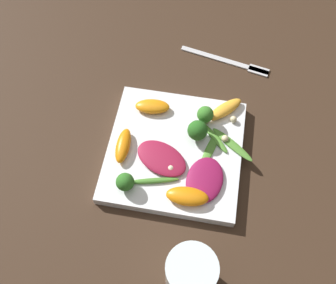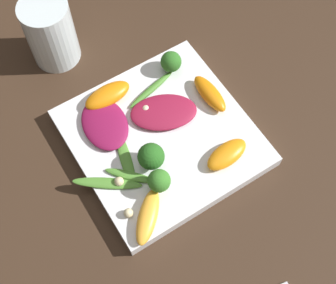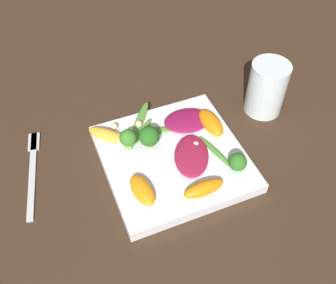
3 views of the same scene
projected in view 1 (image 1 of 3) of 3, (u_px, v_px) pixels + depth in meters
name	position (u px, v px, depth m)	size (l,w,h in m)	color
ground_plane	(174.00, 154.00, 0.74)	(2.40, 2.40, 0.00)	#382619
plate	(175.00, 151.00, 0.73)	(0.25, 0.25, 0.02)	white
drinking_glass	(190.00, 275.00, 0.58)	(0.07, 0.07, 0.11)	silver
fork	(234.00, 63.00, 0.84)	(0.20, 0.06, 0.01)	silver
radicchio_leaf_0	(205.00, 180.00, 0.69)	(0.07, 0.10, 0.01)	maroon
radicchio_leaf_1	(162.00, 158.00, 0.71)	(0.11, 0.10, 0.01)	maroon
orange_segment_0	(152.00, 106.00, 0.76)	(0.07, 0.04, 0.02)	orange
orange_segment_1	(187.00, 196.00, 0.67)	(0.07, 0.04, 0.02)	orange
orange_segment_2	(123.00, 145.00, 0.71)	(0.03, 0.07, 0.02)	orange
orange_segment_3	(225.00, 109.00, 0.75)	(0.07, 0.07, 0.02)	#FCAD33
broccoli_floret_0	(125.00, 182.00, 0.67)	(0.03, 0.03, 0.04)	#84AD5B
broccoli_floret_1	(197.00, 131.00, 0.71)	(0.04, 0.04, 0.04)	#7A9E51
broccoli_floret_2	(205.00, 115.00, 0.73)	(0.03, 0.03, 0.04)	#7A9E51
arugula_sprig_0	(232.00, 144.00, 0.72)	(0.09, 0.07, 0.01)	#518E33
arugula_sprig_1	(153.00, 181.00, 0.69)	(0.09, 0.03, 0.01)	#47842D
arugula_sprig_2	(215.00, 138.00, 0.73)	(0.06, 0.06, 0.01)	#518E33
arugula_sprig_3	(210.00, 150.00, 0.72)	(0.04, 0.09, 0.00)	#518E33
macadamia_nut_0	(225.00, 139.00, 0.73)	(0.01, 0.01, 0.01)	beige
macadamia_nut_1	(233.00, 119.00, 0.75)	(0.01, 0.01, 0.01)	beige
macadamia_nut_2	(172.00, 169.00, 0.70)	(0.01, 0.01, 0.01)	beige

